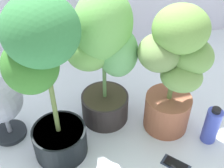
{
  "coord_description": "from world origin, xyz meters",
  "views": [
    {
      "loc": [
        -0.32,
        -1.07,
        1.26
      ],
      "look_at": [
        -0.01,
        -0.01,
        0.34
      ],
      "focal_mm": 46.27,
      "sensor_mm": 36.0,
      "label": 1
    }
  ],
  "objects_px": {
    "potted_plant_front_left": "(44,73)",
    "potted_plant_center": "(104,52)",
    "floor_fan": "(0,102)",
    "cell_phone": "(176,165)",
    "potted_plant_front_right": "(175,68)",
    "nutrient_bottle": "(212,125)"
  },
  "relations": [
    {
      "from": "potted_plant_center",
      "to": "cell_phone",
      "type": "height_order",
      "value": "potted_plant_center"
    },
    {
      "from": "potted_plant_front_left",
      "to": "cell_phone",
      "type": "bearing_deg",
      "value": -24.93
    },
    {
      "from": "potted_plant_front_right",
      "to": "floor_fan",
      "type": "xyz_separation_m",
      "value": [
        -0.86,
        0.18,
        -0.17
      ]
    },
    {
      "from": "potted_plant_center",
      "to": "potted_plant_front_right",
      "type": "bearing_deg",
      "value": -27.5
    },
    {
      "from": "nutrient_bottle",
      "to": "potted_plant_front_right",
      "type": "bearing_deg",
      "value": 139.05
    },
    {
      "from": "potted_plant_front_right",
      "to": "nutrient_bottle",
      "type": "xyz_separation_m",
      "value": [
        0.18,
        -0.16,
        -0.3
      ]
    },
    {
      "from": "cell_phone",
      "to": "floor_fan",
      "type": "relative_size",
      "value": 0.41
    },
    {
      "from": "potted_plant_front_left",
      "to": "floor_fan",
      "type": "bearing_deg",
      "value": 142.27
    },
    {
      "from": "potted_plant_front_left",
      "to": "potted_plant_center",
      "type": "bearing_deg",
      "value": 29.53
    },
    {
      "from": "cell_phone",
      "to": "potted_plant_front_right",
      "type": "bearing_deg",
      "value": 36.95
    },
    {
      "from": "potted_plant_front_left",
      "to": "potted_plant_center",
      "type": "relative_size",
      "value": 1.1
    },
    {
      "from": "cell_phone",
      "to": "floor_fan",
      "type": "height_order",
      "value": "floor_fan"
    },
    {
      "from": "potted_plant_center",
      "to": "cell_phone",
      "type": "distance_m",
      "value": 0.68
    },
    {
      "from": "potted_plant_front_right",
      "to": "floor_fan",
      "type": "relative_size",
      "value": 1.96
    },
    {
      "from": "potted_plant_front_right",
      "to": "cell_phone",
      "type": "relative_size",
      "value": 4.77
    },
    {
      "from": "cell_phone",
      "to": "nutrient_bottle",
      "type": "relative_size",
      "value": 0.67
    },
    {
      "from": "potted_plant_front_right",
      "to": "nutrient_bottle",
      "type": "bearing_deg",
      "value": -40.95
    },
    {
      "from": "potted_plant_front_right",
      "to": "nutrient_bottle",
      "type": "relative_size",
      "value": 3.18
    },
    {
      "from": "potted_plant_center",
      "to": "nutrient_bottle",
      "type": "bearing_deg",
      "value": -32.95
    },
    {
      "from": "potted_plant_front_right",
      "to": "potted_plant_center",
      "type": "relative_size",
      "value": 0.94
    },
    {
      "from": "potted_plant_center",
      "to": "nutrient_bottle",
      "type": "relative_size",
      "value": 3.39
    },
    {
      "from": "potted_plant_front_right",
      "to": "cell_phone",
      "type": "height_order",
      "value": "potted_plant_front_right"
    }
  ]
}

